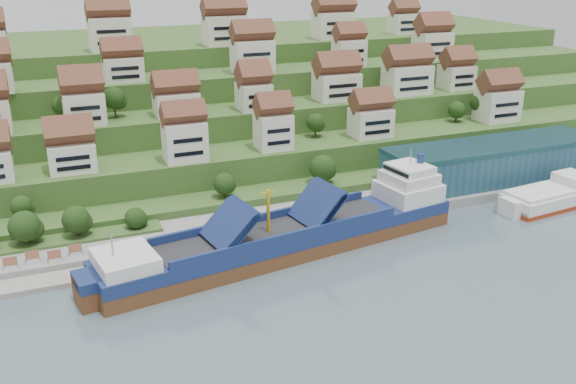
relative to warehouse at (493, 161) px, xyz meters
name	(u,v)px	position (x,y,z in m)	size (l,w,h in m)	color
ground	(344,244)	(-52.00, -17.00, -7.20)	(300.00, 300.00, 0.00)	slate
quay	(390,202)	(-32.00, -2.00, -6.10)	(180.00, 14.00, 2.20)	gray
pebble_beach	(56,264)	(-110.00, -5.00, -6.70)	(45.00, 20.00, 1.00)	gray
hillside	(211,99)	(-52.00, 86.55, 3.46)	(260.00, 128.00, 31.00)	#2D4C1E
hillside_village	(246,78)	(-52.64, 44.91, 17.71)	(154.15, 62.07, 29.71)	silver
hillside_trees	(240,125)	(-60.65, 26.94, 9.26)	(142.15, 62.98, 32.37)	#224115
warehouse	(493,161)	(0.00, 0.00, 0.00)	(60.00, 15.00, 10.00)	#224A5D
flagpole	(395,188)	(-33.89, -7.00, -0.32)	(1.28, 0.16, 8.00)	gray
beach_huts	(44,261)	(-112.00, -6.25, -5.10)	(14.40, 3.70, 2.20)	white
cargo_ship	(295,236)	(-63.09, -16.19, -3.87)	(79.97, 24.03, 17.54)	brown
second_ship	(554,196)	(5.93, -16.39, -4.86)	(27.62, 12.71, 7.75)	maroon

